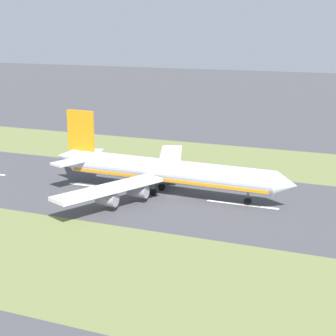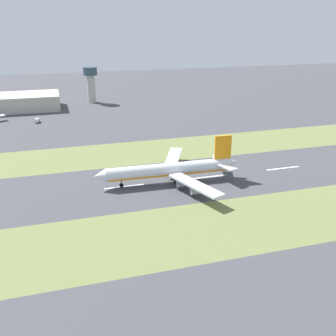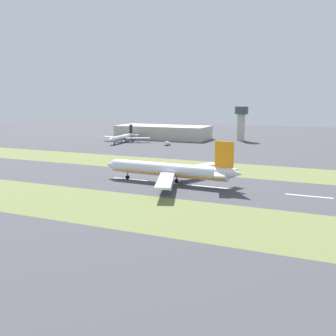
% 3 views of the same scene
% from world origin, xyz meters
% --- Properties ---
extents(ground_plane, '(800.00, 800.00, 0.00)m').
position_xyz_m(ground_plane, '(0.00, 0.00, 0.00)').
color(ground_plane, '#424247').
extents(grass_median_west, '(40.00, 600.00, 0.01)m').
position_xyz_m(grass_median_west, '(-45.00, 0.00, 0.00)').
color(grass_median_west, olive).
rests_on(grass_median_west, ground).
extents(grass_median_east, '(40.00, 600.00, 0.01)m').
position_xyz_m(grass_median_east, '(45.00, 0.00, 0.00)').
color(grass_median_east, olive).
rests_on(grass_median_east, ground).
extents(centreline_dash_near, '(1.20, 18.00, 0.01)m').
position_xyz_m(centreline_dash_near, '(0.00, -62.10, 0.01)').
color(centreline_dash_near, silver).
rests_on(centreline_dash_near, ground).
extents(centreline_dash_mid, '(1.20, 18.00, 0.01)m').
position_xyz_m(centreline_dash_mid, '(0.00, -22.10, 0.01)').
color(centreline_dash_mid, silver).
rests_on(centreline_dash_mid, ground).
extents(centreline_dash_far, '(1.20, 18.00, 0.01)m').
position_xyz_m(centreline_dash_far, '(0.00, 17.90, 0.01)').
color(centreline_dash_far, silver).
rests_on(centreline_dash_far, ground).
extents(airplane_main_jet, '(64.10, 67.15, 20.20)m').
position_xyz_m(airplane_main_jet, '(-1.00, -4.01, 6.02)').
color(airplane_main_jet, silver).
rests_on(airplane_main_jet, ground).
extents(terminal_building, '(36.00, 86.54, 12.24)m').
position_xyz_m(terminal_building, '(178.34, 82.44, 6.12)').
color(terminal_building, '#BCB7A8').
rests_on(terminal_building, ground).
extents(control_tower, '(12.00, 12.00, 30.45)m').
position_xyz_m(control_tower, '(191.33, 11.12, 18.78)').
color(control_tower, '#BCB7A8').
rests_on(control_tower, ground).
extents(airplane_parked_apron, '(48.02, 45.63, 14.43)m').
position_xyz_m(airplane_parked_apron, '(134.69, 100.61, 4.30)').
color(airplane_parked_apron, silver).
rests_on(airplane_parked_apron, ground).
extents(service_truck, '(6.26, 3.30, 3.10)m').
position_xyz_m(service_truck, '(130.03, 56.56, 1.67)').
color(service_truck, white).
rests_on(service_truck, ground).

